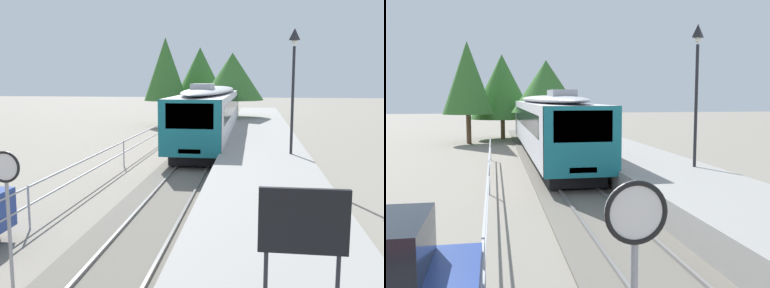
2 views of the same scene
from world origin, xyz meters
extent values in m
plane|color=gray|center=(-3.00, 22.00, 0.00)|extent=(160.00, 160.00, 0.00)
cube|color=#6B665B|center=(0.00, 22.00, 0.03)|extent=(3.20, 60.00, 0.06)
cube|color=slate|center=(-0.72, 22.00, 0.10)|extent=(0.08, 60.00, 0.08)
cube|color=slate|center=(0.72, 22.00, 0.10)|extent=(0.08, 60.00, 0.08)
cube|color=silver|center=(0.00, 30.08, 1.96)|extent=(2.80, 20.19, 2.55)
cube|color=#19757F|center=(0.00, 20.08, 1.96)|extent=(2.80, 0.24, 2.55)
cube|color=black|center=(0.00, 20.00, 2.53)|extent=(2.13, 0.08, 1.12)
cube|color=black|center=(0.00, 30.08, 2.37)|extent=(2.82, 16.96, 0.92)
ellipsoid|color=#A8AAAF|center=(0.00, 30.08, 3.42)|extent=(2.69, 19.38, 0.44)
cube|color=#A8AAAF|center=(0.00, 25.03, 3.70)|extent=(1.10, 2.20, 0.36)
cube|color=#EAE5C6|center=(0.00, 20.01, 0.97)|extent=(1.00, 0.10, 0.20)
cube|color=black|center=(0.00, 22.38, 0.42)|extent=(2.24, 3.20, 0.55)
cube|color=black|center=(0.00, 37.77, 0.42)|extent=(2.24, 3.20, 0.55)
cube|color=#999691|center=(3.25, 22.00, 0.45)|extent=(3.90, 60.00, 0.90)
cylinder|color=#232328|center=(4.42, 20.39, 3.20)|extent=(0.12, 0.12, 4.60)
pyramid|color=#232328|center=(4.42, 20.39, 6.00)|extent=(0.34, 0.34, 0.50)
sphere|color=silver|center=(4.42, 20.39, 5.68)|extent=(0.24, 0.24, 0.24)
cylinder|color=white|center=(-1.81, 8.50, 2.50)|extent=(0.60, 0.03, 0.60)
torus|color=black|center=(-1.81, 8.49, 2.50)|extent=(0.61, 0.05, 0.61)
cube|color=#9EA0A5|center=(-3.30, 12.00, 1.20)|extent=(0.05, 36.00, 0.05)
cube|color=#9EA0A5|center=(-3.30, 12.00, 0.69)|extent=(0.05, 36.00, 0.05)
cylinder|color=#9EA0A5|center=(-3.30, 12.00, 0.62)|extent=(0.06, 0.06, 1.25)
cylinder|color=#9EA0A5|center=(-3.30, 21.00, 0.62)|extent=(0.06, 0.06, 1.25)
cylinder|color=#9EA0A5|center=(-3.30, 30.00, 0.62)|extent=(0.06, 0.06, 1.25)
cylinder|color=brown|center=(-2.35, 42.93, 0.85)|extent=(0.36, 0.36, 1.71)
cone|color=#38702D|center=(-2.35, 42.93, 4.40)|extent=(5.39, 5.39, 5.38)
cylinder|color=brown|center=(0.90, 38.92, 1.18)|extent=(0.36, 0.36, 2.37)
cone|color=#38702D|center=(0.90, 38.92, 4.35)|extent=(5.33, 5.33, 3.97)
cylinder|color=brown|center=(-4.97, 39.54, 1.12)|extent=(0.36, 0.36, 2.25)
cone|color=#38702D|center=(-4.97, 39.54, 4.99)|extent=(3.82, 3.82, 5.47)
camera|label=1|loc=(2.81, 0.92, 4.13)|focal=41.47mm
camera|label=2|loc=(-3.09, 4.63, 3.57)|focal=41.82mm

